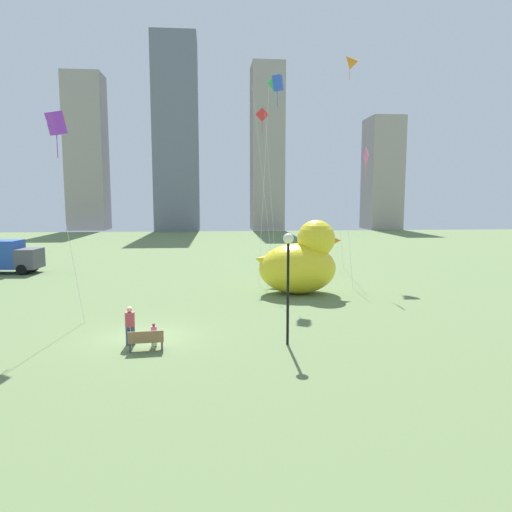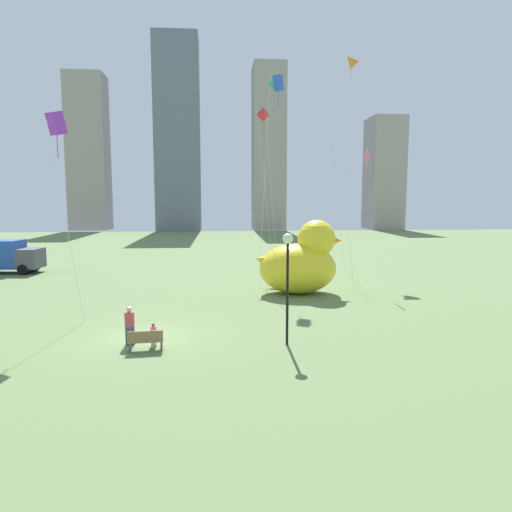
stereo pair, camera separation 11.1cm
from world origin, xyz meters
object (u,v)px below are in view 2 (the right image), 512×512
Objects in this scene: box_truck at (4,256)px; kite_pink at (365,162)px; park_bench at (146,340)px; lamppost at (288,261)px; kite_blue at (278,85)px; kite_orange at (351,61)px; person_child at (153,333)px; kite_red at (264,123)px; giant_inflatable_duck at (301,262)px; kite_purple at (56,124)px; kite_green at (273,95)px; person_adult at (130,324)px.

box_truck is 31.14m from kite_pink.
lamppost is at bearing 3.37° from park_bench.
kite_blue is 12.37m from kite_orange.
person_child is at bearing 177.14° from lamppost.
giant_inflatable_duck is at bearing -84.48° from kite_red.
kite_red is at bearing 73.02° from person_child.
giant_inflatable_duck is at bearing 25.11° from kite_purple.
kite_green is (0.68, 8.95, 1.17)m from kite_blue.
person_adult is at bearing -45.91° from kite_purple.
lamppost is at bearing -45.60° from box_truck.
kite_blue is 8.59m from kite_red.
person_adult is 0.17× the size of kite_pink.
kite_green is at bearing 91.60° from giant_inflatable_duck.
person_child is at bearing -106.98° from kite_red.
kite_purple is 0.54× the size of kite_orange.
kite_purple is at bearing -154.89° from giant_inflatable_duck.
kite_pink is 8.55m from kite_blue.
kite_blue is at bearing 40.75° from kite_purple.
kite_green is at bearing 177.09° from kite_orange.
kite_red is 1.36× the size of kite_purple.
box_truck is 0.35× the size of kite_green.
park_bench is at bearing -55.48° from box_truck.
kite_orange is at bearing 47.57° from kite_blue.
kite_orange is (15.52, 24.45, 18.46)m from park_bench.
kite_purple is 0.61× the size of kite_green.
kite_pink is at bearing -57.35° from kite_red.
kite_orange reaches higher than giant_inflatable_duck.
person_adult reaches higher than park_bench.
person_child is 26.53m from box_truck.
person_adult is at bearing -55.81° from box_truck.
kite_blue is (7.67, 15.86, 14.25)m from park_bench.
kite_blue is (1.56, 15.50, 10.99)m from lamppost.
person_adult is 0.09× the size of kite_orange.
lamppost is at bearing -4.71° from person_adult.
kite_pink is (7.79, 13.94, 5.34)m from lamppost.
person_adult reaches higher than person_child.
park_bench is 0.10× the size of kite_red.
kite_red reaches higher than giant_inflatable_duck.
kite_red is 0.84× the size of kite_green.
kite_orange is at bearing -2.91° from kite_green.
person_child is 33.72m from kite_orange.
person_adult is at bearing -119.62° from kite_blue.
kite_red reaches higher than person_child.
kite_purple is at bearing 133.58° from park_bench.
kite_pink is 0.69× the size of kite_red.
park_bench is 0.09× the size of kite_green.
kite_red reaches higher than lamppost.
person_child is 0.07× the size of kite_red.
kite_red is at bearing -179.15° from kite_orange.
kite_orange is (30.77, 2.28, 17.49)m from box_truck.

